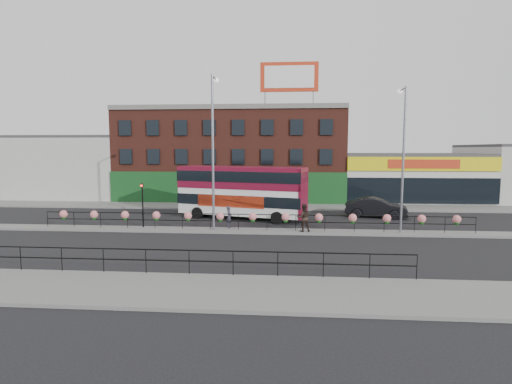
# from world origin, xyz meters

# --- Properties ---
(ground) EXTENTS (120.00, 120.00, 0.00)m
(ground) POSITION_xyz_m (0.00, 0.00, 0.00)
(ground) COLOR black
(ground) RESTS_ON ground
(south_pavement) EXTENTS (60.00, 4.00, 0.15)m
(south_pavement) POSITION_xyz_m (0.00, -12.00, 0.07)
(south_pavement) COLOR slate
(south_pavement) RESTS_ON ground
(north_pavement) EXTENTS (60.00, 4.00, 0.15)m
(north_pavement) POSITION_xyz_m (0.00, 12.00, 0.07)
(north_pavement) COLOR slate
(north_pavement) RESTS_ON ground
(median) EXTENTS (60.00, 1.60, 0.15)m
(median) POSITION_xyz_m (0.00, 0.00, 0.07)
(median) COLOR slate
(median) RESTS_ON ground
(yellow_line_inner) EXTENTS (60.00, 0.10, 0.01)m
(yellow_line_inner) POSITION_xyz_m (0.00, -9.70, 0.01)
(yellow_line_inner) COLOR gold
(yellow_line_inner) RESTS_ON ground
(yellow_line_outer) EXTENTS (60.00, 0.10, 0.01)m
(yellow_line_outer) POSITION_xyz_m (0.00, -9.88, 0.01)
(yellow_line_outer) COLOR gold
(yellow_line_outer) RESTS_ON ground
(brick_building) EXTENTS (25.00, 12.21, 10.30)m
(brick_building) POSITION_xyz_m (-4.00, 19.96, 5.13)
(brick_building) COLOR brown
(brick_building) RESTS_ON ground
(supermarket) EXTENTS (15.00, 12.25, 5.30)m
(supermarket) POSITION_xyz_m (16.00, 19.90, 2.65)
(supermarket) COLOR silver
(supermarket) RESTS_ON ground
(warehouse_west) EXTENTS (15.50, 12.00, 7.30)m
(warehouse_west) POSITION_xyz_m (-24.25, 20.00, 3.65)
(warehouse_west) COLOR #B7B6B1
(warehouse_west) RESTS_ON ground
(billboard) EXTENTS (6.00, 0.29, 4.40)m
(billboard) POSITION_xyz_m (2.50, 14.99, 13.18)
(billboard) COLOR red
(billboard) RESTS_ON brick_building
(median_railing) EXTENTS (30.04, 0.56, 1.23)m
(median_railing) POSITION_xyz_m (-0.00, 0.00, 1.05)
(median_railing) COLOR black
(median_railing) RESTS_ON median
(south_railing) EXTENTS (20.04, 0.05, 1.12)m
(south_railing) POSITION_xyz_m (-2.00, -10.10, 0.96)
(south_railing) COLOR black
(south_railing) RESTS_ON south_pavement
(double_decker_bus) EXTENTS (11.00, 5.33, 4.33)m
(double_decker_bus) POSITION_xyz_m (-1.36, 5.29, 2.66)
(double_decker_bus) COLOR white
(double_decker_bus) RESTS_ON ground
(car) EXTENTS (4.02, 5.88, 1.68)m
(car) POSITION_xyz_m (9.95, 6.88, 0.84)
(car) COLOR black
(car) RESTS_ON ground
(pedestrian_a) EXTENTS (0.67, 0.52, 1.58)m
(pedestrian_a) POSITION_xyz_m (-1.74, 0.55, 0.94)
(pedestrian_a) COLOR #32313F
(pedestrian_a) RESTS_ON median
(pedestrian_b) EXTENTS (1.19, 1.06, 1.91)m
(pedestrian_b) POSITION_xyz_m (3.52, -0.20, 1.11)
(pedestrian_b) COLOR black
(pedestrian_b) RESTS_ON median
(lamp_column_west) EXTENTS (0.38, 1.88, 10.72)m
(lamp_column_west) POSITION_xyz_m (-2.75, 0.23, 6.50)
(lamp_column_west) COLOR slate
(lamp_column_west) RESTS_ON median
(lamp_column_east) EXTENTS (0.35, 1.71, 9.74)m
(lamp_column_east) POSITION_xyz_m (10.06, 0.12, 5.92)
(lamp_column_east) COLOR slate
(lamp_column_east) RESTS_ON median
(traffic_light_median) EXTENTS (0.15, 0.28, 3.65)m
(traffic_light_median) POSITION_xyz_m (-8.00, 0.39, 2.47)
(traffic_light_median) COLOR black
(traffic_light_median) RESTS_ON median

